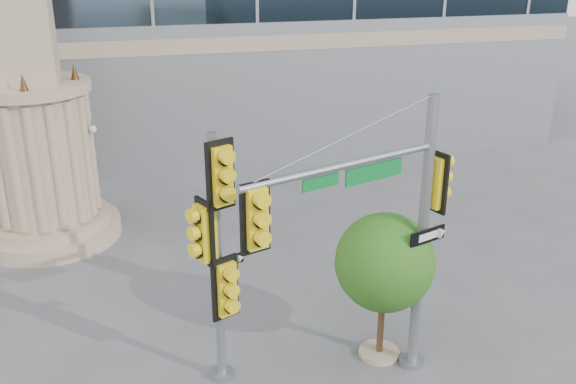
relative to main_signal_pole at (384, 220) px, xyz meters
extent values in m
plane|color=#545456|center=(-1.43, 0.51, -3.88)|extent=(120.00, 120.00, 0.00)
cylinder|color=tan|center=(-7.43, 9.51, -3.63)|extent=(4.40, 4.40, 0.50)
cylinder|color=tan|center=(-7.43, 9.51, -3.23)|extent=(3.80, 3.80, 0.30)
cylinder|color=tan|center=(-7.43, 9.51, -1.08)|extent=(3.00, 3.00, 4.00)
cylinder|color=tan|center=(-7.43, 9.51, 1.07)|extent=(3.50, 3.50, 0.30)
cone|color=#472D14|center=(-6.13, 9.51, 1.47)|extent=(0.24, 0.24, 0.50)
cylinder|color=slate|center=(1.07, 0.37, -3.82)|extent=(0.58, 0.58, 0.13)
cylinder|color=slate|center=(1.07, 0.37, -0.75)|extent=(0.23, 0.23, 6.26)
cylinder|color=slate|center=(-1.00, -0.34, 1.34)|extent=(4.19, 1.56, 0.15)
cube|color=#0D752D|center=(-0.31, -0.12, 1.08)|extent=(1.30, 0.48, 0.33)
cube|color=yellow|center=(-2.78, -0.95, 0.76)|extent=(0.64, 0.46, 1.30)
cube|color=yellow|center=(1.34, 0.46, 0.50)|extent=(0.46, 0.64, 1.30)
cube|color=black|center=(1.12, 0.23, -0.59)|extent=(0.92, 0.34, 0.31)
cube|color=#AE1014|center=(1.12, 0.23, -1.32)|extent=(0.33, 0.14, 0.48)
cylinder|color=slate|center=(-3.20, 0.99, -3.81)|extent=(0.54, 0.54, 0.14)
cylinder|color=slate|center=(-3.20, 0.99, -1.07)|extent=(0.20, 0.20, 5.63)
cube|color=yellow|center=(-3.10, 0.76, 0.96)|extent=(0.69, 0.54, 1.41)
cube|color=yellow|center=(-3.43, 0.89, -0.28)|extent=(0.54, 0.69, 1.41)
cube|color=yellow|center=(-3.10, 0.76, -1.52)|extent=(0.69, 0.54, 1.41)
cube|color=black|center=(-2.96, 0.95, -1.01)|extent=(0.65, 0.31, 0.23)
cylinder|color=tan|center=(0.48, 0.88, -3.83)|extent=(0.95, 0.95, 0.11)
cylinder|color=#382314|center=(0.48, 0.88, -2.93)|extent=(0.15, 0.15, 1.90)
sphere|color=#226316|center=(0.48, 0.88, -1.45)|extent=(2.21, 2.21, 2.21)
sphere|color=#226316|center=(0.95, 1.14, -1.77)|extent=(1.37, 1.37, 1.37)
sphere|color=#226316|center=(0.11, 0.62, -1.72)|extent=(1.16, 1.16, 1.16)
camera|label=1|loc=(-4.74, -10.73, 5.17)|focal=40.00mm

